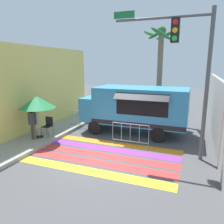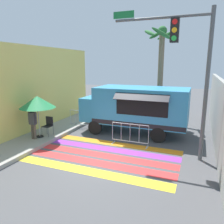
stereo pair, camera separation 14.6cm
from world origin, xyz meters
name	(u,v)px [view 1 (the left image)]	position (x,y,z in m)	size (l,w,h in m)	color
ground_plane	(101,159)	(0.00, 0.00, 0.00)	(60.00, 60.00, 0.00)	#4C4C4F
sidewalk_left	(5,142)	(-5.28, 0.00, 0.09)	(4.40, 16.00, 0.17)	#99968E
building_left_facade	(3,95)	(-5.12, 0.00, 2.46)	(0.25, 16.00, 4.92)	#E5D166
concrete_wall_right	(220,116)	(4.61, 3.00, 1.59)	(0.20, 16.00, 3.18)	gray
crosswalk_painted	(105,156)	(0.00, 0.39, 0.00)	(6.40, 3.60, 0.01)	yellow
food_truck	(133,106)	(0.24, 4.03, 1.56)	(5.93, 2.83, 2.64)	#338CBF
traffic_signal_pole	(189,59)	(3.14, 1.48, 4.11)	(3.96, 0.29, 6.06)	#515456
patio_umbrella	(37,102)	(-3.93, 0.97, 2.03)	(1.80, 1.80, 2.16)	black
folding_chair	(48,124)	(-3.69, 1.42, 0.78)	(0.44, 0.44, 1.00)	#4C4C51
vendor_person	(33,122)	(-4.00, 0.62, 1.10)	(0.53, 0.22, 1.64)	brown
barricade_front	(130,135)	(0.67, 2.02, 0.54)	(1.85, 0.44, 1.10)	#B7BABF
barricade_side	(80,119)	(-3.13, 3.81, 0.52)	(1.46, 0.44, 1.10)	#B7BABF
palm_tree	(160,58)	(1.09, 7.45, 4.28)	(2.33, 2.38, 6.34)	#7A664C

